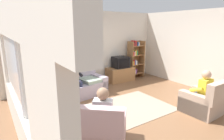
{
  "coord_description": "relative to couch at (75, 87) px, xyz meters",
  "views": [
    {
      "loc": [
        -3.17,
        -3.52,
        2.17
      ],
      "look_at": [
        -0.25,
        0.84,
        0.91
      ],
      "focal_mm": 29.62,
      "sensor_mm": 36.0,
      "label": 1
    }
  ],
  "objects": [
    {
      "name": "area_rug",
      "position": [
        0.86,
        -1.58,
        -0.31
      ],
      "size": [
        2.2,
        1.7,
        0.01
      ],
      "primitive_type": "cube",
      "color": "gray",
      "rests_on": "ground_plane"
    },
    {
      "name": "person_in_left_armchair",
      "position": [
        -0.48,
        -2.49,
        0.29
      ],
      "size": [
        0.63,
        0.64,
        1.12
      ],
      "color": "silver",
      "rests_on": "ground_plane"
    },
    {
      "name": "armchair_near_bookshelf",
      "position": [
        2.23,
        -2.86,
        -0.02
      ],
      "size": [
        0.81,
        0.89,
        0.9
      ],
      "color": "tan",
      "rests_on": "ground_plane"
    },
    {
      "name": "floor_lamp",
      "position": [
        0.94,
        0.69,
        1.14
      ],
      "size": [
        0.28,
        0.28,
        1.85
      ],
      "color": "black",
      "rests_on": "ground_plane"
    },
    {
      "name": "bookshelf",
      "position": [
        2.98,
        0.67,
        0.51
      ],
      "size": [
        0.68,
        0.36,
        1.58
      ],
      "color": "olive",
      "rests_on": "ground_plane"
    },
    {
      "name": "couch",
      "position": [
        0.0,
        0.0,
        0.0
      ],
      "size": [
        2.0,
        1.13,
        0.9
      ],
      "color": "#A899A8",
      "rests_on": "ground_plane"
    },
    {
      "name": "tv",
      "position": [
        2.17,
        0.57,
        0.46
      ],
      "size": [
        0.6,
        0.49,
        0.44
      ],
      "color": "black",
      "rests_on": "tv_stand"
    },
    {
      "name": "tv_stand",
      "position": [
        2.17,
        0.6,
        -0.04
      ],
      "size": [
        1.1,
        0.56,
        0.55
      ],
      "color": "olive",
      "rests_on": "ground_plane"
    },
    {
      "name": "armchair_near_window",
      "position": [
        -0.53,
        -2.56,
        -0.02
      ],
      "size": [
        1.18,
        1.19,
        0.9
      ],
      "color": "beige",
      "rests_on": "ground_plane"
    },
    {
      "name": "left_wall_assembly",
      "position": [
        -1.77,
        -1.62,
        1.03
      ],
      "size": [
        0.12,
        5.8,
        2.7
      ],
      "color": "silver",
      "rests_on": "ground_plane"
    },
    {
      "name": "person_in_right_armchair",
      "position": [
        2.23,
        -2.77,
        0.29
      ],
      "size": [
        0.52,
        0.54,
        1.12
      ],
      "color": "yellow",
      "rests_on": "ground_plane"
    },
    {
      "name": "right_wall",
      "position": [
        3.94,
        -1.66,
        1.04
      ],
      "size": [
        0.12,
        5.8,
        2.7
      ],
      "primitive_type": "cube",
      "color": "silver",
      "rests_on": "ground_plane"
    },
    {
      "name": "ground_plane",
      "position": [
        1.08,
        -1.66,
        -0.31
      ],
      "size": [
        12.0,
        12.0,
        0.0
      ],
      "primitive_type": "plane",
      "color": "brown"
    },
    {
      "name": "person_on_couch",
      "position": [
        -0.1,
        -0.11,
        0.39
      ],
      "size": [
        0.55,
        0.57,
        1.24
      ],
      "color": "black",
      "rests_on": "ground_plane"
    },
    {
      "name": "back_wall_assembly",
      "position": [
        1.08,
        1.0,
        1.04
      ],
      "size": [
        6.2,
        0.17,
        2.7
      ],
      "color": "silver",
      "rests_on": "ground_plane"
    }
  ]
}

